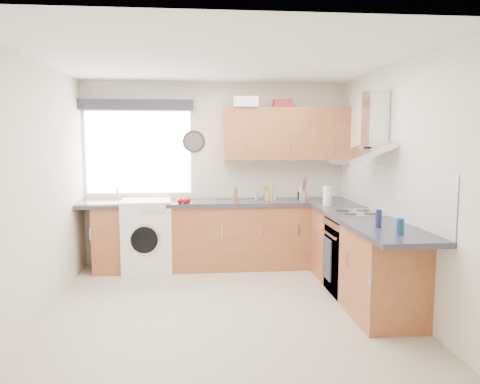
{
  "coord_description": "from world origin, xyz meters",
  "views": [
    {
      "loc": [
        -0.27,
        -4.69,
        1.74
      ],
      "look_at": [
        0.25,
        0.85,
        1.1
      ],
      "focal_mm": 35.0,
      "sensor_mm": 36.0,
      "label": 1
    }
  ],
  "objects": [
    {
      "name": "base_cab_corner",
      "position": [
        1.5,
        1.5,
        0.43
      ],
      "size": [
        0.6,
        0.6,
        0.86
      ],
      "primitive_type": "cube",
      "color": "brown",
      "rests_on": "ground_plane"
    },
    {
      "name": "washing_machine",
      "position": [
        -0.93,
        1.48,
        0.47
      ],
      "size": [
        0.68,
        0.66,
        0.94
      ],
      "primitive_type": "cube",
      "rotation": [
        0.0,
        0.0,
        0.07
      ],
      "color": "white",
      "rests_on": "ground_plane"
    },
    {
      "name": "hob_plate",
      "position": [
        1.5,
        0.3,
        0.92
      ],
      "size": [
        0.52,
        0.52,
        0.01
      ],
      "primitive_type": "cube",
      "color": "silver",
      "rests_on": "worktop_right"
    },
    {
      "name": "jar_3",
      "position": [
        0.73,
        1.43,
        1.03
      ],
      "size": [
        0.04,
        0.04,
        0.24
      ],
      "primitive_type": "cylinder",
      "color": "#A49A38",
      "rests_on": "worktop_back"
    },
    {
      "name": "worktop_right",
      "position": [
        1.5,
        0.0,
        0.89
      ],
      "size": [
        0.62,
        2.42,
        0.05
      ],
      "primitive_type": "cube",
      "color": "#2A2B32",
      "rests_on": "base_cab_right"
    },
    {
      "name": "wall_clock",
      "position": [
        -0.3,
        1.78,
        1.7
      ],
      "size": [
        0.31,
        0.04,
        0.31
      ],
      "primitive_type": "cylinder",
      "rotation": [
        1.57,
        0.0,
        0.0
      ],
      "color": "#2A2832",
      "rests_on": "wall_back"
    },
    {
      "name": "jar_2",
      "position": [
        0.77,
        1.45,
        0.98
      ],
      "size": [
        0.07,
        0.07,
        0.14
      ],
      "primitive_type": "cylinder",
      "color": "#AAA491",
      "rests_on": "worktop_back"
    },
    {
      "name": "bottle_1",
      "position": [
        1.48,
        -0.86,
        0.98
      ],
      "size": [
        0.07,
        0.07,
        0.14
      ],
      "primitive_type": "cylinder",
      "color": "navy",
      "rests_on": "worktop_right"
    },
    {
      "name": "kitchen_roll",
      "position": [
        1.35,
        0.95,
        1.03
      ],
      "size": [
        0.13,
        0.13,
        0.24
      ],
      "primitive_type": "cylinder",
      "rotation": [
        0.0,
        0.0,
        -0.28
      ],
      "color": "white",
      "rests_on": "worktop_right"
    },
    {
      "name": "extractor_hood",
      "position": [
        1.6,
        0.3,
        1.77
      ],
      "size": [
        0.52,
        0.78,
        0.66
      ],
      "primitive_type": null,
      "color": "silver",
      "rests_on": "wall_right"
    },
    {
      "name": "splashback",
      "position": [
        1.79,
        0.3,
        1.18
      ],
      "size": [
        0.01,
        3.0,
        0.54
      ],
      "primitive_type": "cube",
      "color": "white",
      "rests_on": "wall_right"
    },
    {
      "name": "jar_0",
      "position": [
        0.74,
        1.52,
        0.98
      ],
      "size": [
        0.06,
        0.06,
        0.14
      ],
      "primitive_type": "cylinder",
      "color": "#1B4F84",
      "rests_on": "worktop_back"
    },
    {
      "name": "casserole",
      "position": [
        0.39,
        1.52,
        2.22
      ],
      "size": [
        0.32,
        0.24,
        0.13
      ],
      "primitive_type": "cube",
      "rotation": [
        0.0,
        0.0,
        -0.02
      ],
      "color": "white",
      "rests_on": "upper_cabinets"
    },
    {
      "name": "jar_6",
      "position": [
        0.68,
        1.45,
        0.97
      ],
      "size": [
        0.06,
        0.06,
        0.12
      ],
      "primitive_type": "cylinder",
      "color": "#A79739",
      "rests_on": "worktop_back"
    },
    {
      "name": "jar_1",
      "position": [
        0.24,
        1.4,
        1.0
      ],
      "size": [
        0.06,
        0.06,
        0.18
      ],
      "primitive_type": "cylinder",
      "color": "brown",
      "rests_on": "worktop_back"
    },
    {
      "name": "wall_left",
      "position": [
        -1.8,
        0.0,
        1.25
      ],
      "size": [
        0.02,
        3.6,
        2.5
      ],
      "primitive_type": "cube",
      "color": "silver",
      "rests_on": "ground_plane"
    },
    {
      "name": "bottle_0",
      "position": [
        1.42,
        -0.54,
        1.0
      ],
      "size": [
        0.06,
        0.06,
        0.17
      ],
      "primitive_type": "cylinder",
      "color": "navy",
      "rests_on": "worktop_right"
    },
    {
      "name": "base_cab_back",
      "position": [
        -0.1,
        1.51,
        0.43
      ],
      "size": [
        3.0,
        0.58,
        0.86
      ],
      "primitive_type": "cube",
      "color": "brown",
      "rests_on": "ground_plane"
    },
    {
      "name": "jar_7",
      "position": [
        0.54,
        1.55,
        0.96
      ],
      "size": [
        0.06,
        0.06,
        0.1
      ],
      "primitive_type": "cylinder",
      "color": "gray",
      "rests_on": "worktop_back"
    },
    {
      "name": "upper_cabinets",
      "position": [
        0.95,
        1.62,
        1.8
      ],
      "size": [
        1.7,
        0.35,
        0.7
      ],
      "primitive_type": "cube",
      "color": "brown",
      "rests_on": "wall_back"
    },
    {
      "name": "jar_4",
      "position": [
        0.68,
        1.66,
        1.0
      ],
      "size": [
        0.05,
        0.05,
        0.19
      ],
      "primitive_type": "cylinder",
      "color": "olive",
      "rests_on": "worktop_back"
    },
    {
      "name": "ceiling",
      "position": [
        0.0,
        0.0,
        2.5
      ],
      "size": [
        3.6,
        3.6,
        0.02
      ],
      "primitive_type": "cube",
      "color": "white",
      "rests_on": "wall_back"
    },
    {
      "name": "wall_right",
      "position": [
        1.8,
        0.0,
        1.25
      ],
      "size": [
        0.02,
        3.6,
        2.5
      ],
      "primitive_type": "cube",
      "color": "silver",
      "rests_on": "ground_plane"
    },
    {
      "name": "storage_box",
      "position": [
        0.92,
        1.72,
        2.21
      ],
      "size": [
        0.26,
        0.22,
        0.12
      ],
      "primitive_type": "cube",
      "rotation": [
        0.0,
        0.0,
        -0.02
      ],
      "color": "#BB3135",
      "rests_on": "upper_cabinets"
    },
    {
      "name": "jar_5",
      "position": [
        1.11,
        1.37,
        1.01
      ],
      "size": [
        0.05,
        0.05,
        0.21
      ],
      "primitive_type": "cylinder",
      "color": "#A69D8D",
      "rests_on": "worktop_back"
    },
    {
      "name": "wall_back",
      "position": [
        0.0,
        1.8,
        1.25
      ],
      "size": [
        3.6,
        0.02,
        2.5
      ],
      "primitive_type": "cube",
      "color": "silver",
      "rests_on": "ground_plane"
    },
    {
      "name": "base_cab_right",
      "position": [
        1.51,
        0.15,
        0.43
      ],
      "size": [
        0.58,
        2.1,
        0.86
      ],
      "primitive_type": "cube",
      "color": "brown",
      "rests_on": "ground_plane"
    },
    {
      "name": "tomato_cluster",
      "position": [
        -0.43,
        1.3,
        0.95
      ],
      "size": [
        0.19,
        0.19,
        0.07
      ],
      "primitive_type": null,
      "rotation": [
        0.0,
        0.0,
        -0.25
      ],
      "color": "#AA090A",
      "rests_on": "worktop_back"
    },
    {
      "name": "jar_8",
      "position": [
        1.15,
        1.62,
        0.96
      ],
      "size": [
        0.06,
        0.06,
        0.1
      ],
      "primitive_type": "cylinder",
      "color": "black",
      "rests_on": "worktop_back"
    },
    {
      "name": "ground_plane",
      "position": [
        0.0,
        0.0,
        0.0
      ],
      "size": [
        3.6,
        3.6,
        0.0
      ],
      "primitive_type": "plane",
      "color": "beige"
    },
    {
      "name": "wall_front",
      "position": [
        0.0,
        -1.8,
        1.25
      ],
      "size": [
        3.6,
        0.02,
        2.5
      ],
      "primitive_type": "cube",
      "color": "silver",
      "rests_on": "ground_plane"
    },
    {
      "name": "sink",
      "position": [
        -1.33,
        1.5,
        0.95
      ],
      "size": [
        0.84,
        0.46,
        0.1
      ],
      "primitive_type": null,
      "color": "silver",
      "rests_on": "worktop_back"
    },
    {
      "name": "worktop_back",
      "position": [
        0.0,
        1.5,
        0.89
      ],
      "size": [
        3.6,
        0.62,
        0.05
      ],
      "primitive_type": "cube",
      "color": "#2A2B32",
      "rests_on": "base_cab_back"
    },
    {
      "name": "oven",
      "position": [
        1.5,
        0.3,
        0.42
      ],
      "size": [
        0.56,
        0.58,
        0.85
      ],
      "primitive_type": "cube",
      "color": "black",
      "rests_on": "ground_plane"
    },
    {
      "name": "window",
      "position": [
        -1.05,
        1.79,
        1.55
      ],
      "size": [
        1.4,
        0.02,
        1.1
      ],
      "primitive_type": "cube",
      "color": "white",
      "rests_on": "wall_back"
    },
    {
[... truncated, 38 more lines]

